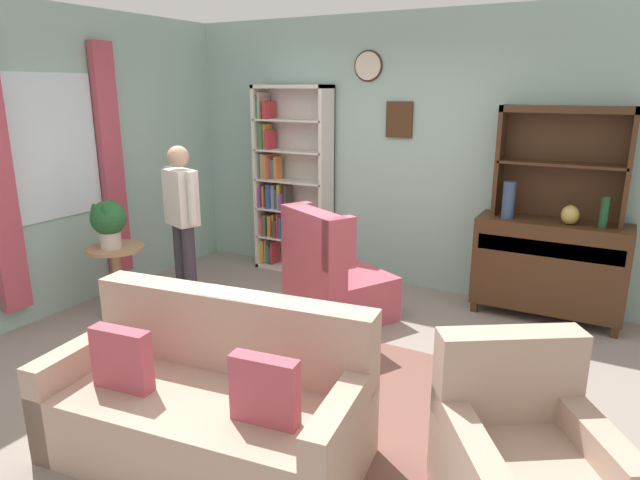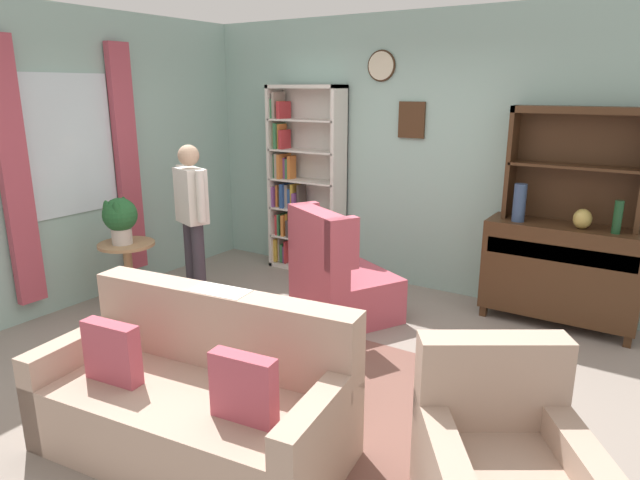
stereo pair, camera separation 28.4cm
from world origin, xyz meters
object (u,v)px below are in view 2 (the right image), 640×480
(wingback_chair, at_px, (338,280))
(couch_floral, at_px, (197,400))
(vase_round, at_px, (582,219))
(potted_plant_large, at_px, (120,217))
(plant_stand, at_px, (129,269))
(bookshelf, at_px, (301,183))
(book_stack, at_px, (267,324))
(sideboard, at_px, (561,270))
(bottle_wine, at_px, (618,217))
(person_reading, at_px, (192,213))
(vase_tall, at_px, (519,203))
(sideboard_hutch, at_px, (577,150))
(coffee_table, at_px, (275,341))
(armchair_floral, at_px, (501,473))

(wingback_chair, bearing_deg, couch_floral, -82.06)
(vase_round, xyz_separation_m, potted_plant_large, (-3.64, -1.84, -0.09))
(plant_stand, bearing_deg, bookshelf, 71.47)
(book_stack, bearing_deg, sideboard, 55.63)
(bottle_wine, height_order, person_reading, person_reading)
(vase_tall, bearing_deg, wingback_chair, -145.14)
(sideboard_hutch, bearing_deg, bookshelf, -179.49)
(sideboard, bearing_deg, vase_tall, -168.37)
(sideboard, height_order, book_stack, sideboard)
(person_reading, xyz_separation_m, book_stack, (1.57, -0.85, -0.45))
(person_reading, distance_m, coffee_table, 1.94)
(sideboard, bearing_deg, wingback_chair, -149.71)
(sideboard, distance_m, couch_floral, 3.38)
(bottle_wine, bearing_deg, sideboard_hutch, 153.04)
(coffee_table, bearing_deg, sideboard, 57.21)
(potted_plant_large, relative_size, coffee_table, 0.54)
(vase_tall, bearing_deg, person_reading, -154.26)
(sideboard, bearing_deg, bottle_wine, -12.89)
(vase_round, bearing_deg, sideboard, 152.83)
(coffee_table, bearing_deg, bottle_wine, 49.63)
(vase_round, distance_m, bottle_wine, 0.27)
(plant_stand, bearing_deg, sideboard, 27.93)
(sideboard_hutch, xyz_separation_m, bottle_wine, (0.39, -0.20, -0.50))
(plant_stand, height_order, coffee_table, plant_stand)
(sideboard_hutch, distance_m, armchair_floral, 3.10)
(bookshelf, bearing_deg, person_reading, -99.53)
(bookshelf, height_order, vase_tall, bookshelf)
(vase_round, relative_size, person_reading, 0.11)
(sideboard_hutch, bearing_deg, vase_tall, -154.11)
(vase_tall, relative_size, plant_stand, 0.51)
(wingback_chair, xyz_separation_m, coffee_table, (0.25, -1.26, -0.03))
(wingback_chair, xyz_separation_m, potted_plant_large, (-1.80, -0.91, 0.54))
(bookshelf, xyz_separation_m, sideboard, (2.86, -0.08, -0.51))
(couch_floral, relative_size, potted_plant_large, 4.35)
(couch_floral, distance_m, plant_stand, 2.41)
(bookshelf, xyz_separation_m, vase_round, (2.99, -0.15, -0.01))
(armchair_floral, height_order, plant_stand, armchair_floral)
(plant_stand, height_order, person_reading, person_reading)
(armchair_floral, distance_m, potted_plant_large, 3.89)
(bookshelf, xyz_separation_m, coffee_table, (1.40, -2.34, -0.66))
(sideboard, relative_size, wingback_chair, 1.21)
(bottle_wine, height_order, potted_plant_large, bottle_wine)
(potted_plant_large, height_order, coffee_table, potted_plant_large)
(couch_floral, distance_m, coffee_table, 0.80)
(bottle_wine, xyz_separation_m, armchair_floral, (-0.15, -2.62, -0.77))
(sideboard, distance_m, book_stack, 2.72)
(armchair_floral, xyz_separation_m, plant_stand, (-3.75, 0.85, 0.12))
(wingback_chair, bearing_deg, sideboard, 30.29)
(plant_stand, xyz_separation_m, potted_plant_large, (-0.00, -0.04, 0.51))
(vase_round, height_order, coffee_table, vase_round)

